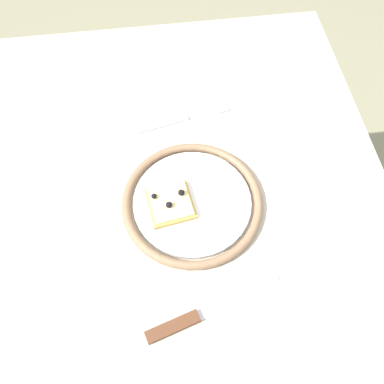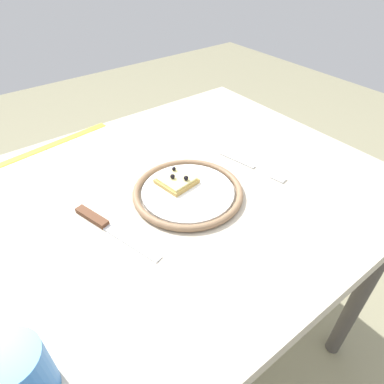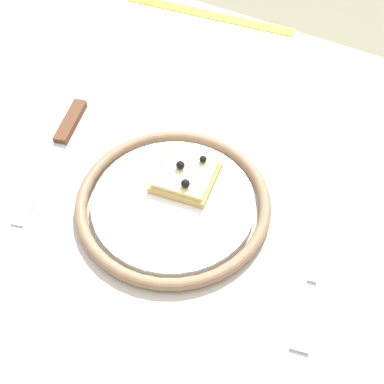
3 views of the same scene
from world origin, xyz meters
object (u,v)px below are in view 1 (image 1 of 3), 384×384
Objects in this scene: plate at (192,202)px; pizza_slice_near at (170,203)px; dining_table at (177,238)px; fork at (185,118)px; knife at (192,319)px.

pizza_slice_near is at bearing -84.94° from plate.
dining_table is at bearing -51.27° from plate.
plate is 2.86× the size of pizza_slice_near.
plate reaches higher than fork.
plate is at bearing 128.73° from dining_table.
plate is (-0.03, 0.04, 0.10)m from dining_table.
dining_table is at bearing -11.33° from fork.
fork is at bearing 168.67° from dining_table.
pizza_slice_near is 0.46× the size of fork.
pizza_slice_near reaches higher than dining_table.
knife is at bearing 2.17° from dining_table.
pizza_slice_near reaches higher than knife.
plate is at bearing 172.24° from knife.
dining_table is 0.11m from plate.
pizza_slice_near is 0.21m from fork.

